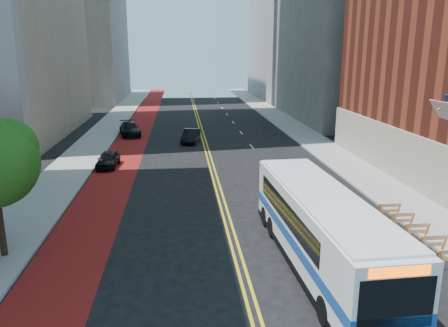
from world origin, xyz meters
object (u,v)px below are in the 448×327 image
(car_b, at_px, (191,136))
(car_c, at_px, (130,129))
(car_a, at_px, (108,159))
(transit_bus, at_px, (320,228))

(car_b, bearing_deg, car_c, 156.93)
(car_a, distance_m, car_b, 12.33)
(transit_bus, distance_m, car_c, 36.05)
(car_b, bearing_deg, transit_bus, -69.07)
(transit_bus, bearing_deg, car_b, 97.88)
(transit_bus, bearing_deg, car_a, 120.96)
(transit_bus, bearing_deg, car_c, 107.72)
(car_b, relative_size, car_c, 0.82)
(car_a, relative_size, car_b, 0.90)
(car_a, relative_size, car_c, 0.74)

